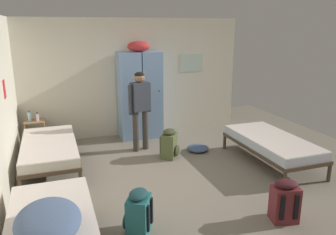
# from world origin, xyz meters

# --- Properties ---
(ground_plane) EXTENTS (8.01, 8.01, 0.00)m
(ground_plane) POSITION_xyz_m (0.00, 0.00, 0.00)
(ground_plane) COLOR gray
(room_backdrop) EXTENTS (4.92, 5.07, 2.54)m
(room_backdrop) POSITION_xyz_m (-1.22, 1.26, 1.27)
(room_backdrop) COLOR beige
(room_backdrop) RESTS_ON ground_plane
(locker_bank) EXTENTS (0.90, 0.55, 2.07)m
(locker_bank) POSITION_xyz_m (0.05, 2.22, 0.97)
(locker_bank) COLOR #7A9ECC
(locker_bank) RESTS_ON ground_plane
(shelf_unit) EXTENTS (0.38, 0.30, 0.57)m
(shelf_unit) POSITION_xyz_m (-2.10, 2.20, 0.35)
(shelf_unit) COLOR #99704C
(shelf_unit) RESTS_ON ground_plane
(bed_left_front) EXTENTS (0.90, 1.90, 0.49)m
(bed_left_front) POSITION_xyz_m (-1.85, -1.45, 0.38)
(bed_left_front) COLOR #473828
(bed_left_front) RESTS_ON ground_plane
(bed_right) EXTENTS (0.90, 1.90, 0.49)m
(bed_right) POSITION_xyz_m (1.85, -0.00, 0.38)
(bed_right) COLOR #473828
(bed_right) RESTS_ON ground_plane
(bed_left_rear) EXTENTS (0.90, 1.90, 0.49)m
(bed_left_rear) POSITION_xyz_m (-1.85, 1.05, 0.38)
(bed_left_rear) COLOR #473828
(bed_left_rear) RESTS_ON ground_plane
(bedding_heap) EXTENTS (0.61, 0.80, 0.26)m
(bedding_heap) POSITION_xyz_m (-1.87, -1.67, 0.62)
(bedding_heap) COLOR slate
(bedding_heap) RESTS_ON bed_left_front
(person_traveler) EXTENTS (0.47, 0.28, 1.54)m
(person_traveler) POSITION_xyz_m (-0.15, 1.42, 0.93)
(person_traveler) COLOR #3D3833
(person_traveler) RESTS_ON ground_plane
(water_bottle) EXTENTS (0.07, 0.07, 0.21)m
(water_bottle) POSITION_xyz_m (-2.18, 2.22, 0.66)
(water_bottle) COLOR #B2DBEA
(water_bottle) RESTS_ON shelf_unit
(lotion_bottle) EXTENTS (0.06, 0.06, 0.18)m
(lotion_bottle) POSITION_xyz_m (-2.03, 2.16, 0.65)
(lotion_bottle) COLOR beige
(lotion_bottle) RESTS_ON shelf_unit
(backpack_teal) EXTENTS (0.41, 0.40, 0.55)m
(backpack_teal) POSITION_xyz_m (-0.90, -1.24, 0.26)
(backpack_teal) COLOR #23666B
(backpack_teal) RESTS_ON ground_plane
(backpack_maroon) EXTENTS (0.37, 0.38, 0.55)m
(backpack_maroon) POSITION_xyz_m (0.89, -1.58, 0.26)
(backpack_maroon) COLOR maroon
(backpack_maroon) RESTS_ON ground_plane
(backpack_olive) EXTENTS (0.42, 0.41, 0.55)m
(backpack_olive) POSITION_xyz_m (0.25, 0.85, 0.26)
(backpack_olive) COLOR #566038
(backpack_olive) RESTS_ON ground_plane
(clothes_pile_denim) EXTENTS (0.43, 0.40, 0.11)m
(clothes_pile_denim) POSITION_xyz_m (0.88, 0.99, 0.06)
(clothes_pile_denim) COLOR #42567A
(clothes_pile_denim) RESTS_ON ground_plane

